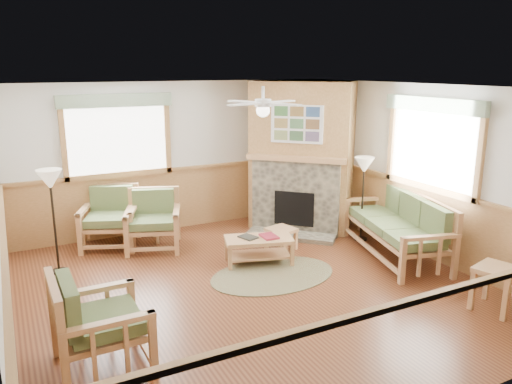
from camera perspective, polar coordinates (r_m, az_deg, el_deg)
name	(u,v)px	position (r m, az deg, el deg)	size (l,w,h in m)	color
floor	(253,287)	(6.99, -0.30, -10.86)	(6.00, 6.00, 0.01)	#5C2F19
ceiling	(253,87)	(6.34, -0.34, 11.87)	(6.00, 6.00, 0.01)	white
wall_back	(179,156)	(9.25, -8.76, 4.04)	(6.00, 0.02, 2.70)	silver
wall_front	(424,275)	(4.22, 18.65, -9.01)	(6.00, 0.02, 2.70)	silver
wall_right	(423,171)	(8.30, 18.51, 2.30)	(0.02, 6.00, 2.70)	silver
wainscot	(253,250)	(6.78, -0.31, -6.61)	(6.00, 6.00, 1.10)	#A07241
fireplace	(302,156)	(9.27, 5.29, 4.17)	(2.20, 2.20, 2.70)	#A07241
window_back	(114,92)	(8.80, -15.89, 10.90)	(1.90, 0.16, 1.50)	white
window_right	(437,96)	(7.99, 20.01, 10.30)	(0.16, 1.90, 1.50)	white
ceiling_fan	(263,89)	(6.75, 0.81, 11.67)	(1.24, 1.24, 0.36)	white
sofa	(395,226)	(8.23, 15.64, -3.73)	(0.89, 2.16, 0.99)	tan
armchair_back_left	(110,218)	(8.68, -16.38, -2.86)	(0.88, 0.88, 0.99)	tan
armchair_back_right	(153,221)	(8.42, -11.70, -3.22)	(0.85, 0.85, 0.96)	tan
armchair_left	(101,321)	(5.35, -17.31, -13.90)	(0.88, 0.88, 0.99)	tan
coffee_table	(259,250)	(7.72, 0.33, -6.68)	(1.02, 0.51, 0.41)	tan
end_table_chairs	(144,227)	(8.82, -12.65, -3.95)	(0.47, 0.45, 0.52)	tan
end_table_sofa	(496,289)	(6.96, 25.73, -9.92)	(0.50, 0.48, 0.56)	tan
footstool	(281,239)	(8.31, 2.88, -5.34)	(0.41, 0.41, 0.36)	tan
braided_rug	(273,275)	(7.36, 1.95, -9.44)	(1.89, 1.89, 0.01)	brown
floor_lamp_left	(54,222)	(7.76, -22.07, -3.18)	(0.36, 0.36, 1.56)	black
floor_lamp_right	(363,199)	(8.76, 12.08, -0.78)	(0.34, 0.34, 1.48)	black
book_red	(269,235)	(7.67, 1.50, -4.98)	(0.22, 0.30, 0.03)	maroon
book_dark	(248,236)	(7.64, -0.91, -5.09)	(0.20, 0.27, 0.03)	#272620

